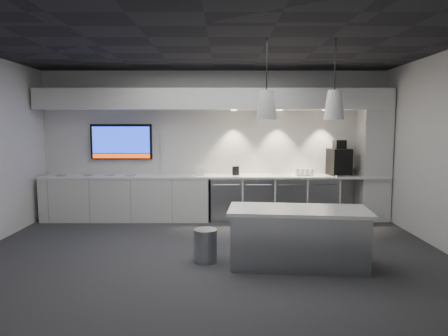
{
  "coord_description": "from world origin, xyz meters",
  "views": [
    {
      "loc": [
        0.19,
        -5.74,
        1.88
      ],
      "look_at": [
        0.2,
        1.1,
        1.16
      ],
      "focal_mm": 32.0,
      "sensor_mm": 36.0,
      "label": 1
    }
  ],
  "objects_px": {
    "wall_tv": "(121,142)",
    "island": "(298,237)",
    "bin": "(206,245)",
    "coffee_machine": "(339,161)"
  },
  "relations": [
    {
      "from": "island",
      "to": "coffee_machine",
      "type": "xyz_separation_m",
      "value": [
        1.32,
        2.71,
        0.79
      ]
    },
    {
      "from": "bin",
      "to": "island",
      "type": "bearing_deg",
      "value": -7.64
    },
    {
      "from": "wall_tv",
      "to": "island",
      "type": "xyz_separation_m",
      "value": [
        3.09,
        -2.96,
        -1.16
      ]
    },
    {
      "from": "wall_tv",
      "to": "island",
      "type": "height_order",
      "value": "wall_tv"
    },
    {
      "from": "wall_tv",
      "to": "island",
      "type": "relative_size",
      "value": 0.65
    },
    {
      "from": "island",
      "to": "coffee_machine",
      "type": "distance_m",
      "value": 3.12
    },
    {
      "from": "island",
      "to": "bin",
      "type": "height_order",
      "value": "island"
    },
    {
      "from": "island",
      "to": "coffee_machine",
      "type": "relative_size",
      "value": 2.73
    },
    {
      "from": "coffee_machine",
      "to": "bin",
      "type": "bearing_deg",
      "value": -143.0
    },
    {
      "from": "bin",
      "to": "coffee_machine",
      "type": "xyz_separation_m",
      "value": [
        2.56,
        2.55,
        0.96
      ]
    }
  ]
}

